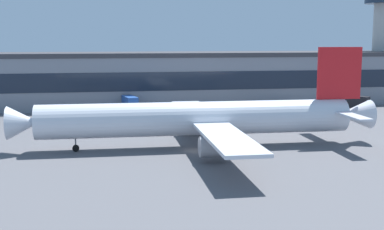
{
  "coord_description": "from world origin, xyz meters",
  "views": [
    {
      "loc": [
        -14.97,
        -81.05,
        18.38
      ],
      "look_at": [
        0.46,
        6.48,
        5.0
      ],
      "focal_mm": 47.6,
      "sensor_mm": 36.0,
      "label": 1
    }
  ],
  "objects_px": {
    "pushback_tractor": "(229,111)",
    "catering_truck": "(130,104)",
    "airliner": "(201,118)",
    "belt_loader": "(265,108)",
    "control_tower": "(384,28)",
    "baggage_tug": "(285,106)",
    "stair_truck": "(358,102)",
    "crew_van": "(90,112)"
  },
  "relations": [
    {
      "from": "control_tower",
      "to": "pushback_tractor",
      "type": "relative_size",
      "value": 6.41
    },
    {
      "from": "belt_loader",
      "to": "catering_truck",
      "type": "height_order",
      "value": "catering_truck"
    },
    {
      "from": "pushback_tractor",
      "to": "stair_truck",
      "type": "bearing_deg",
      "value": 5.94
    },
    {
      "from": "belt_loader",
      "to": "catering_truck",
      "type": "xyz_separation_m",
      "value": [
        -33.19,
        5.91,
        1.14
      ]
    },
    {
      "from": "control_tower",
      "to": "baggage_tug",
      "type": "distance_m",
      "value": 46.95
    },
    {
      "from": "pushback_tractor",
      "to": "catering_truck",
      "type": "height_order",
      "value": "catering_truck"
    },
    {
      "from": "crew_van",
      "to": "catering_truck",
      "type": "bearing_deg",
      "value": 39.05
    },
    {
      "from": "belt_loader",
      "to": "pushback_tractor",
      "type": "relative_size",
      "value": 1.23
    },
    {
      "from": "airliner",
      "to": "control_tower",
      "type": "bearing_deg",
      "value": 41.53
    },
    {
      "from": "airliner",
      "to": "belt_loader",
      "type": "xyz_separation_m",
      "value": [
        23.4,
        37.19,
        -3.83
      ]
    },
    {
      "from": "baggage_tug",
      "to": "airliner",
      "type": "bearing_deg",
      "value": -126.13
    },
    {
      "from": "pushback_tractor",
      "to": "catering_truck",
      "type": "xyz_separation_m",
      "value": [
        -23.35,
        8.12,
        1.24
      ]
    },
    {
      "from": "airliner",
      "to": "pushback_tractor",
      "type": "height_order",
      "value": "airliner"
    },
    {
      "from": "control_tower",
      "to": "belt_loader",
      "type": "height_order",
      "value": "control_tower"
    },
    {
      "from": "control_tower",
      "to": "pushback_tractor",
      "type": "bearing_deg",
      "value": -155.06
    },
    {
      "from": "baggage_tug",
      "to": "belt_loader",
      "type": "bearing_deg",
      "value": -147.75
    },
    {
      "from": "control_tower",
      "to": "catering_truck",
      "type": "distance_m",
      "value": 82.15
    },
    {
      "from": "pushback_tractor",
      "to": "catering_truck",
      "type": "bearing_deg",
      "value": 160.83
    },
    {
      "from": "baggage_tug",
      "to": "crew_van",
      "type": "relative_size",
      "value": 0.66
    },
    {
      "from": "control_tower",
      "to": "stair_truck",
      "type": "height_order",
      "value": "control_tower"
    },
    {
      "from": "airliner",
      "to": "belt_loader",
      "type": "relative_size",
      "value": 9.31
    },
    {
      "from": "crew_van",
      "to": "control_tower",
      "type": "bearing_deg",
      "value": 15.96
    },
    {
      "from": "airliner",
      "to": "pushback_tractor",
      "type": "xyz_separation_m",
      "value": [
        13.56,
        34.99,
        -3.94
      ]
    },
    {
      "from": "control_tower",
      "to": "crew_van",
      "type": "bearing_deg",
      "value": -164.04
    },
    {
      "from": "control_tower",
      "to": "baggage_tug",
      "type": "xyz_separation_m",
      "value": [
        -37.83,
        -18.81,
        -20.47
      ]
    },
    {
      "from": "control_tower",
      "to": "crew_van",
      "type": "height_order",
      "value": "control_tower"
    },
    {
      "from": "stair_truck",
      "to": "airliner",
      "type": "bearing_deg",
      "value": -141.79
    },
    {
      "from": "stair_truck",
      "to": "baggage_tug",
      "type": "bearing_deg",
      "value": 171.25
    },
    {
      "from": "belt_loader",
      "to": "crew_van",
      "type": "xyz_separation_m",
      "value": [
        -42.75,
        -1.84,
        0.31
      ]
    },
    {
      "from": "pushback_tractor",
      "to": "crew_van",
      "type": "distance_m",
      "value": 32.92
    },
    {
      "from": "control_tower",
      "to": "belt_loader",
      "type": "relative_size",
      "value": 5.21
    },
    {
      "from": "belt_loader",
      "to": "control_tower",
      "type": "bearing_deg",
      "value": 27.39
    },
    {
      "from": "control_tower",
      "to": "pushback_tractor",
      "type": "distance_m",
      "value": 63.63
    },
    {
      "from": "stair_truck",
      "to": "crew_van",
      "type": "distance_m",
      "value": 68.57
    },
    {
      "from": "catering_truck",
      "to": "baggage_tug",
      "type": "bearing_deg",
      "value": -2.18
    },
    {
      "from": "catering_truck",
      "to": "crew_van",
      "type": "xyz_separation_m",
      "value": [
        -9.56,
        -7.75,
        -0.83
      ]
    },
    {
      "from": "belt_loader",
      "to": "baggage_tug",
      "type": "bearing_deg",
      "value": 32.25
    },
    {
      "from": "stair_truck",
      "to": "pushback_tractor",
      "type": "distance_m",
      "value": 35.78
    },
    {
      "from": "airliner",
      "to": "baggage_tug",
      "type": "xyz_separation_m",
      "value": [
        30.35,
        41.57,
        -3.9
      ]
    },
    {
      "from": "stair_truck",
      "to": "catering_truck",
      "type": "bearing_deg",
      "value": 175.71
    },
    {
      "from": "airliner",
      "to": "stair_truck",
      "type": "distance_m",
      "value": 62.61
    },
    {
      "from": "belt_loader",
      "to": "stair_truck",
      "type": "relative_size",
      "value": 1.07
    }
  ]
}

